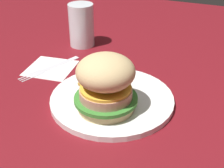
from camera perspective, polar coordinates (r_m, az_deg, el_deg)
ground_plane at (r=0.62m, az=0.41°, el=-4.26°), size 1.60×1.60×0.00m
plate at (r=0.63m, az=-0.00°, el=-2.82°), size 0.25×0.25×0.01m
sandwich at (r=0.56m, az=-1.18°, el=0.19°), size 0.12×0.12×0.11m
fries_pile at (r=0.68m, az=-1.52°, el=1.02°), size 0.11×0.09×0.01m
napkin at (r=0.77m, az=-11.38°, el=2.97°), size 0.12×0.12×0.00m
fork at (r=0.77m, az=-11.50°, el=3.09°), size 0.08×0.17×0.00m
drink_glass at (r=0.87m, az=-5.70°, el=10.44°), size 0.07×0.07×0.12m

